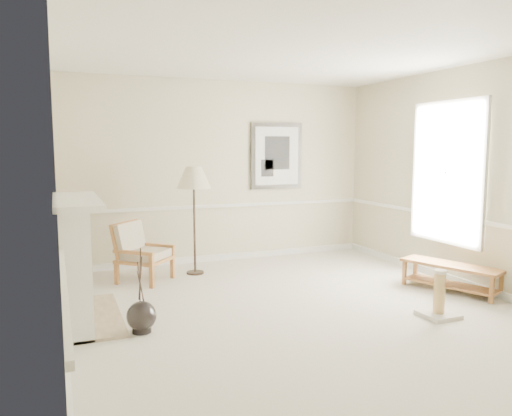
{
  "coord_description": "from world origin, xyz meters",
  "views": [
    {
      "loc": [
        -2.5,
        -4.92,
        1.84
      ],
      "look_at": [
        -0.24,
        0.7,
        1.1
      ],
      "focal_mm": 35.0,
      "sensor_mm": 36.0,
      "label": 1
    }
  ],
  "objects_px": {
    "floor_lamp": "(194,180)",
    "scratching_post": "(439,302)",
    "floor_vase": "(141,317)",
    "bench": "(451,273)",
    "armchair": "(139,249)"
  },
  "relations": [
    {
      "from": "armchair",
      "to": "floor_lamp",
      "type": "height_order",
      "value": "floor_lamp"
    },
    {
      "from": "floor_vase",
      "to": "bench",
      "type": "xyz_separation_m",
      "value": [
        3.92,
        -0.02,
        0.08
      ]
    },
    {
      "from": "armchair",
      "to": "bench",
      "type": "bearing_deg",
      "value": -77.12
    },
    {
      "from": "floor_lamp",
      "to": "scratching_post",
      "type": "distance_m",
      "value": 3.65
    },
    {
      "from": "armchair",
      "to": "scratching_post",
      "type": "distance_m",
      "value": 3.92
    },
    {
      "from": "floor_vase",
      "to": "scratching_post",
      "type": "bearing_deg",
      "value": -13.51
    },
    {
      "from": "armchair",
      "to": "scratching_post",
      "type": "bearing_deg",
      "value": -92.41
    },
    {
      "from": "floor_vase",
      "to": "floor_lamp",
      "type": "distance_m",
      "value": 2.65
    },
    {
      "from": "bench",
      "to": "scratching_post",
      "type": "distance_m",
      "value": 1.1
    },
    {
      "from": "armchair",
      "to": "scratching_post",
      "type": "xyz_separation_m",
      "value": [
        2.79,
        -2.74,
        -0.28
      ]
    },
    {
      "from": "floor_vase",
      "to": "armchair",
      "type": "height_order",
      "value": "floor_vase"
    },
    {
      "from": "floor_lamp",
      "to": "bench",
      "type": "bearing_deg",
      "value": -36.94
    },
    {
      "from": "floor_vase",
      "to": "scratching_post",
      "type": "xyz_separation_m",
      "value": [
        3.08,
        -0.74,
        0.01
      ]
    },
    {
      "from": "armchair",
      "to": "floor_lamp",
      "type": "xyz_separation_m",
      "value": [
        0.82,
        0.09,
        0.93
      ]
    },
    {
      "from": "scratching_post",
      "to": "bench",
      "type": "bearing_deg",
      "value": 40.67
    }
  ]
}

